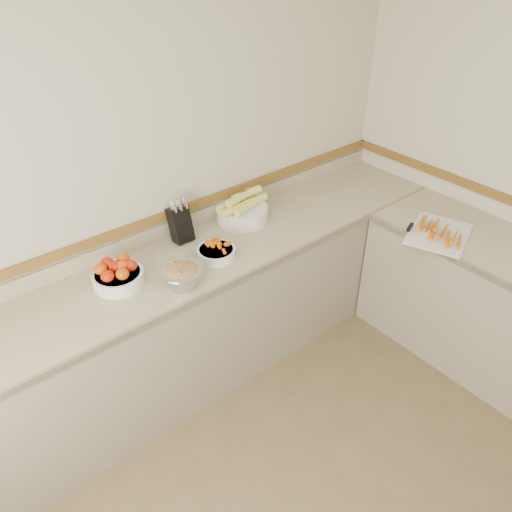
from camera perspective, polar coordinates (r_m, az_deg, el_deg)
back_wall at (r=2.97m, az=-13.40°, el=7.84°), size 4.00×0.00×4.00m
counter_back at (r=3.21m, az=-8.65°, el=-7.75°), size 4.00×0.65×1.08m
knife_block at (r=3.11m, az=-8.65°, el=3.71°), size 0.12×0.15×0.29m
tomato_bowl at (r=2.83m, az=-15.53°, el=-2.06°), size 0.28×0.28×0.14m
cherry_tomato_bowl at (r=2.96m, az=-4.60°, el=0.52°), size 0.23×0.23×0.12m
corn_bowl at (r=3.30m, az=-1.60°, el=5.27°), size 0.37×0.34×0.20m
rhubarb_bowl at (r=2.74m, az=-8.48°, el=-2.21°), size 0.25×0.25×0.14m
cutting_board at (r=3.38m, az=20.14°, el=2.58°), size 0.53×0.48×0.06m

